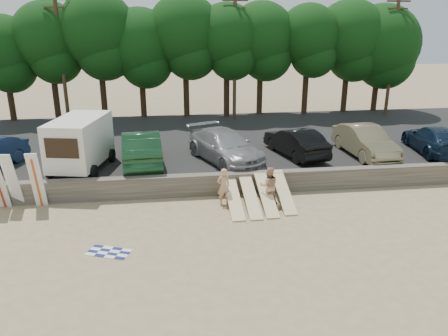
{
  "coord_description": "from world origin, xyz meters",
  "views": [
    {
      "loc": [
        -2.93,
        -15.86,
        7.78
      ],
      "look_at": [
        -0.47,
        3.0,
        1.27
      ],
      "focal_mm": 35.0,
      "sensor_mm": 36.0,
      "label": 1
    }
  ],
  "objects_px": {
    "car_1": "(141,148)",
    "car_4": "(365,141)",
    "beachgoer_a": "(224,186)",
    "car_2": "(225,146)",
    "car_5": "(434,140)",
    "beachgoer_b": "(269,186)",
    "cooler": "(265,194)",
    "box_trailer": "(80,141)",
    "car_3": "(296,142)"
  },
  "relations": [
    {
      "from": "box_trailer",
      "to": "car_5",
      "type": "xyz_separation_m",
      "value": [
        18.89,
        0.4,
        -0.7
      ]
    },
    {
      "from": "car_2",
      "to": "beachgoer_a",
      "type": "distance_m",
      "value": 4.05
    },
    {
      "from": "beachgoer_a",
      "to": "beachgoer_b",
      "type": "height_order",
      "value": "beachgoer_b"
    },
    {
      "from": "car_1",
      "to": "car_4",
      "type": "xyz_separation_m",
      "value": [
        11.95,
        -0.02,
        -0.06
      ]
    },
    {
      "from": "car_4",
      "to": "beachgoer_a",
      "type": "xyz_separation_m",
      "value": [
        -8.25,
        -3.98,
        -0.68
      ]
    },
    {
      "from": "car_1",
      "to": "beachgoer_b",
      "type": "relative_size",
      "value": 3.1
    },
    {
      "from": "beachgoer_b",
      "to": "beachgoer_a",
      "type": "bearing_deg",
      "value": -0.81
    },
    {
      "from": "car_5",
      "to": "cooler",
      "type": "relative_size",
      "value": 13.5
    },
    {
      "from": "car_4",
      "to": "cooler",
      "type": "xyz_separation_m",
      "value": [
        -6.26,
        -3.49,
        -1.35
      ]
    },
    {
      "from": "box_trailer",
      "to": "car_5",
      "type": "height_order",
      "value": "box_trailer"
    },
    {
      "from": "cooler",
      "to": "box_trailer",
      "type": "bearing_deg",
      "value": -179.07
    },
    {
      "from": "box_trailer",
      "to": "cooler",
      "type": "xyz_separation_m",
      "value": [
        8.58,
        -3.08,
        -1.98
      ]
    },
    {
      "from": "car_3",
      "to": "cooler",
      "type": "relative_size",
      "value": 12.15
    },
    {
      "from": "car_5",
      "to": "beachgoer_b",
      "type": "xyz_separation_m",
      "value": [
        -10.32,
        -4.2,
        -0.59
      ]
    },
    {
      "from": "car_2",
      "to": "car_5",
      "type": "distance_m",
      "value": 11.71
    },
    {
      "from": "beachgoer_b",
      "to": "car_1",
      "type": "bearing_deg",
      "value": -30.8
    },
    {
      "from": "car_4",
      "to": "cooler",
      "type": "distance_m",
      "value": 7.29
    },
    {
      "from": "car_1",
      "to": "cooler",
      "type": "distance_m",
      "value": 6.83
    },
    {
      "from": "car_5",
      "to": "beachgoer_b",
      "type": "height_order",
      "value": "car_5"
    },
    {
      "from": "car_5",
      "to": "beachgoer_a",
      "type": "distance_m",
      "value": 12.94
    },
    {
      "from": "box_trailer",
      "to": "cooler",
      "type": "relative_size",
      "value": 11.49
    },
    {
      "from": "box_trailer",
      "to": "cooler",
      "type": "bearing_deg",
      "value": -7.96
    },
    {
      "from": "beachgoer_a",
      "to": "car_3",
      "type": "bearing_deg",
      "value": -150.47
    },
    {
      "from": "car_1",
      "to": "car_3",
      "type": "relative_size",
      "value": 1.15
    },
    {
      "from": "box_trailer",
      "to": "beachgoer_b",
      "type": "distance_m",
      "value": 9.46
    },
    {
      "from": "car_1",
      "to": "car_4",
      "type": "height_order",
      "value": "car_1"
    },
    {
      "from": "car_1",
      "to": "beachgoer_b",
      "type": "xyz_separation_m",
      "value": [
        5.68,
        -4.23,
        -0.72
      ]
    },
    {
      "from": "beachgoer_b",
      "to": "cooler",
      "type": "bearing_deg",
      "value": -85.06
    },
    {
      "from": "car_2",
      "to": "car_5",
      "type": "xyz_separation_m",
      "value": [
        11.71,
        0.03,
        -0.06
      ]
    },
    {
      "from": "cooler",
      "to": "beachgoer_b",
      "type": "bearing_deg",
      "value": -70.26
    },
    {
      "from": "car_2",
      "to": "beachgoer_b",
      "type": "bearing_deg",
      "value": -93.46
    },
    {
      "from": "beachgoer_a",
      "to": "beachgoer_b",
      "type": "bearing_deg",
      "value": 158.29
    },
    {
      "from": "car_1",
      "to": "car_3",
      "type": "distance_m",
      "value": 8.23
    },
    {
      "from": "car_2",
      "to": "cooler",
      "type": "relative_size",
      "value": 14.51
    },
    {
      "from": "car_1",
      "to": "car_3",
      "type": "bearing_deg",
      "value": 178.54
    },
    {
      "from": "beachgoer_b",
      "to": "car_5",
      "type": "bearing_deg",
      "value": -151.95
    },
    {
      "from": "beachgoer_b",
      "to": "car_2",
      "type": "bearing_deg",
      "value": -65.74
    },
    {
      "from": "beachgoer_a",
      "to": "cooler",
      "type": "xyz_separation_m",
      "value": [
        1.99,
        0.48,
        -0.67
      ]
    },
    {
      "from": "car_1",
      "to": "beachgoer_a",
      "type": "distance_m",
      "value": 5.5
    },
    {
      "from": "car_5",
      "to": "cooler",
      "type": "height_order",
      "value": "car_5"
    },
    {
      "from": "car_1",
      "to": "beachgoer_a",
      "type": "height_order",
      "value": "car_1"
    },
    {
      "from": "car_4",
      "to": "car_5",
      "type": "bearing_deg",
      "value": -3.35
    },
    {
      "from": "car_1",
      "to": "cooler",
      "type": "xyz_separation_m",
      "value": [
        5.69,
        -3.51,
        -1.41
      ]
    },
    {
      "from": "car_3",
      "to": "cooler",
      "type": "distance_m",
      "value": 4.87
    },
    {
      "from": "car_1",
      "to": "car_4",
      "type": "bearing_deg",
      "value": 175.35
    },
    {
      "from": "box_trailer",
      "to": "beachgoer_b",
      "type": "height_order",
      "value": "box_trailer"
    },
    {
      "from": "beachgoer_b",
      "to": "cooler",
      "type": "xyz_separation_m",
      "value": [
        0.01,
        0.72,
        -0.69
      ]
    },
    {
      "from": "car_5",
      "to": "cooler",
      "type": "distance_m",
      "value": 10.96
    },
    {
      "from": "car_2",
      "to": "car_4",
      "type": "xyz_separation_m",
      "value": [
        7.66,
        0.03,
        0.01
      ]
    },
    {
      "from": "car_3",
      "to": "beachgoer_b",
      "type": "relative_size",
      "value": 2.7
    }
  ]
}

